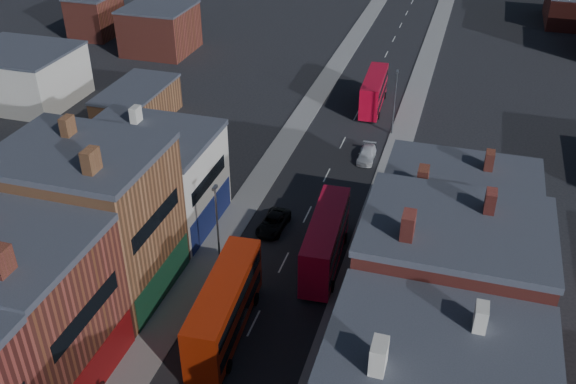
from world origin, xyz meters
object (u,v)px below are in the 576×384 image
Objects in this scene: bus_2 at (374,91)px; car_3 at (367,154)px; car_2 at (273,223)px; bus_0 at (225,307)px; bus_1 at (326,240)px.

car_3 is (1.87, -14.25, -1.75)m from bus_2.
car_2 is 17.10m from car_3.
bus_0 is 11.72m from bus_1.
bus_2 reaches higher than car_3.
bus_2 is at bearing 95.52° from car_3.
bus_0 is 2.40× the size of car_2.
bus_0 is at bearing -119.53° from bus_1.
bus_0 is 14.49m from car_2.
bus_0 is 44.73m from bus_2.
bus_1 reaches higher than car_2.
car_2 is (-4.06, -30.29, -1.72)m from bus_2.
bus_2 reaches higher than car_2.
bus_2 is at bearing 81.95° from bus_0.
bus_1 is 2.29× the size of car_2.
bus_2 is at bearing 89.73° from bus_1.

